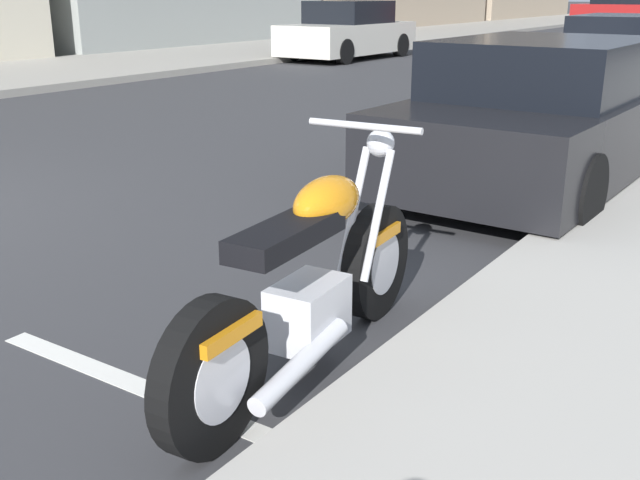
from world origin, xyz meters
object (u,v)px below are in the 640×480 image
object	(u,v)px
parked_motorcycle	(311,286)
parked_car_near_corner	(545,117)
car_opposite_curb	(348,32)
parked_car_at_intersection	(632,66)

from	to	relation	value
parked_motorcycle	parked_car_near_corner	xyz separation A→B (m)	(4.23, 0.29, 0.21)
parked_motorcycle	car_opposite_curb	world-z (taller)	car_opposite_curb
parked_car_near_corner	parked_car_at_intersection	size ratio (longest dim) A/B	0.94
parked_motorcycle	parked_car_at_intersection	xyz separation A→B (m)	(9.65, 0.69, 0.22)
car_opposite_curb	parked_car_near_corner	bearing A→B (deg)	39.98
parked_car_near_corner	car_opposite_curb	xyz separation A→B (m)	(10.68, 8.77, 0.05)
parked_motorcycle	parked_car_near_corner	bearing A→B (deg)	-0.57
parked_motorcycle	parked_car_at_intersection	bearing A→B (deg)	-0.36
parked_car_near_corner	parked_car_at_intersection	xyz separation A→B (m)	(5.42, 0.40, 0.02)
parked_car_near_corner	car_opposite_curb	bearing A→B (deg)	40.99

